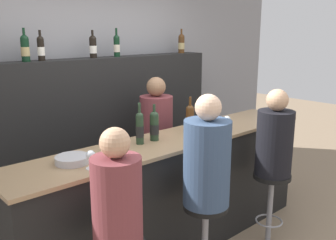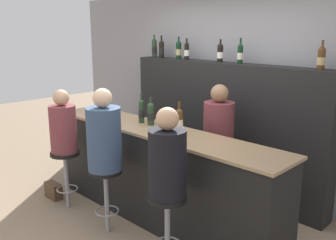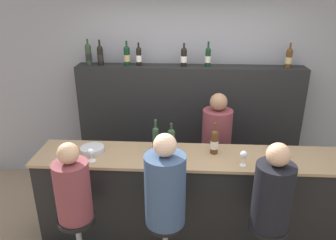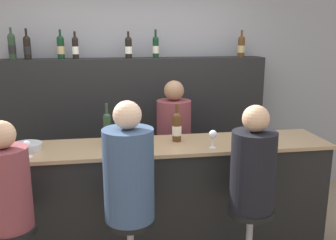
# 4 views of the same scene
# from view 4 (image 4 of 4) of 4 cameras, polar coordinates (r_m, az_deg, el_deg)

# --- Properties ---
(wall_back) EXTENTS (6.40, 0.05, 2.60)m
(wall_back) POSITION_cam_4_polar(r_m,az_deg,el_deg) (4.44, -5.02, 4.45)
(wall_back) COLOR gray
(wall_back) RESTS_ON ground_plane
(bar_counter) EXTENTS (3.08, 0.57, 1.06)m
(bar_counter) POSITION_cam_4_polar(r_m,az_deg,el_deg) (3.33, -2.84, -12.56)
(bar_counter) COLOR black
(bar_counter) RESTS_ON ground_plane
(back_bar_cabinet) EXTENTS (2.89, 0.28, 1.70)m
(back_bar_cabinet) POSITION_cam_4_polar(r_m,az_deg,el_deg) (4.32, -4.67, -1.93)
(back_bar_cabinet) COLOR black
(back_bar_cabinet) RESTS_ON ground_plane
(wine_bottle_counter_0) EXTENTS (0.07, 0.07, 0.35)m
(wine_bottle_counter_0) POSITION_cam_4_polar(r_m,az_deg,el_deg) (3.15, -9.23, -1.26)
(wine_bottle_counter_0) COLOR #233823
(wine_bottle_counter_0) RESTS_ON bar_counter
(wine_bottle_counter_1) EXTENTS (0.08, 0.08, 0.31)m
(wine_bottle_counter_1) POSITION_cam_4_polar(r_m,az_deg,el_deg) (3.15, -6.38, -1.32)
(wine_bottle_counter_1) COLOR #233823
(wine_bottle_counter_1) RESTS_ON bar_counter
(wine_bottle_counter_2) EXTENTS (0.08, 0.08, 0.33)m
(wine_bottle_counter_2) POSITION_cam_4_polar(r_m,az_deg,el_deg) (3.20, 1.35, -1.02)
(wine_bottle_counter_2) COLOR #4C2D14
(wine_bottle_counter_2) RESTS_ON bar_counter
(wine_bottle_backbar_0) EXTENTS (0.08, 0.08, 0.33)m
(wine_bottle_backbar_0) POSITION_cam_4_polar(r_m,az_deg,el_deg) (4.27, -22.69, 10.34)
(wine_bottle_backbar_0) COLOR #233823
(wine_bottle_backbar_0) RESTS_ON back_bar_cabinet
(wine_bottle_backbar_1) EXTENTS (0.08, 0.08, 0.32)m
(wine_bottle_backbar_1) POSITION_cam_4_polar(r_m,az_deg,el_deg) (4.23, -20.66, 10.34)
(wine_bottle_backbar_1) COLOR black
(wine_bottle_backbar_1) RESTS_ON back_bar_cabinet
(wine_bottle_backbar_2) EXTENTS (0.08, 0.08, 0.31)m
(wine_bottle_backbar_2) POSITION_cam_4_polar(r_m,az_deg,el_deg) (4.18, -16.03, 10.65)
(wine_bottle_backbar_2) COLOR black
(wine_bottle_backbar_2) RESTS_ON back_bar_cabinet
(wine_bottle_backbar_3) EXTENTS (0.07, 0.07, 0.29)m
(wine_bottle_backbar_3) POSITION_cam_4_polar(r_m,az_deg,el_deg) (4.17, -13.94, 10.69)
(wine_bottle_backbar_3) COLOR black
(wine_bottle_backbar_3) RESTS_ON back_bar_cabinet
(wine_bottle_backbar_4) EXTENTS (0.08, 0.08, 0.29)m
(wine_bottle_backbar_4) POSITION_cam_4_polar(r_m,az_deg,el_deg) (4.16, -6.04, 10.98)
(wine_bottle_backbar_4) COLOR black
(wine_bottle_backbar_4) RESTS_ON back_bar_cabinet
(wine_bottle_backbar_5) EXTENTS (0.07, 0.07, 0.31)m
(wine_bottle_backbar_5) POSITION_cam_4_polar(r_m,az_deg,el_deg) (4.19, -1.89, 11.11)
(wine_bottle_backbar_5) COLOR black
(wine_bottle_backbar_5) RESTS_ON back_bar_cabinet
(wine_bottle_backbar_6) EXTENTS (0.08, 0.08, 0.30)m
(wine_bottle_backbar_6) POSITION_cam_4_polar(r_m,az_deg,el_deg) (4.43, 11.10, 10.98)
(wine_bottle_backbar_6) COLOR #4C2D14
(wine_bottle_backbar_6) RESTS_ON back_bar_cabinet
(wine_glass_0) EXTENTS (0.08, 0.08, 0.13)m
(wine_glass_0) POSITION_cam_4_polar(r_m,az_deg,el_deg) (3.00, -20.72, -3.70)
(wine_glass_0) COLOR silver
(wine_glass_0) RESTS_ON bar_counter
(wine_glass_1) EXTENTS (0.07, 0.07, 0.15)m
(wine_glass_1) POSITION_cam_4_polar(r_m,az_deg,el_deg) (3.05, 6.87, -2.26)
(wine_glass_1) COLOR silver
(wine_glass_1) RESTS_ON bar_counter
(metal_bowl) EXTENTS (0.24, 0.24, 0.05)m
(metal_bowl) POSITION_cam_4_polar(r_m,az_deg,el_deg) (3.20, -20.76, -3.82)
(metal_bowl) COLOR #B7B7BC
(metal_bowl) RESTS_ON bar_counter
(guest_seated_left) EXTENTS (0.31, 0.31, 0.74)m
(guest_seated_left) POSITION_cam_4_polar(r_m,az_deg,el_deg) (2.69, -23.42, -8.85)
(guest_seated_left) COLOR brown
(guest_seated_left) RESTS_ON bar_stool_left
(bar_stool_middle) EXTENTS (0.34, 0.34, 0.70)m
(bar_stool_middle) POSITION_cam_4_polar(r_m,az_deg,el_deg) (2.82, -5.74, -17.53)
(bar_stool_middle) COLOR gray
(bar_stool_middle) RESTS_ON ground_plane
(guest_seated_middle) EXTENTS (0.35, 0.35, 0.84)m
(guest_seated_middle) POSITION_cam_4_polar(r_m,az_deg,el_deg) (2.59, -6.01, -7.58)
(guest_seated_middle) COLOR #334766
(guest_seated_middle) RESTS_ON bar_stool_middle
(bar_stool_right) EXTENTS (0.34, 0.34, 0.70)m
(bar_stool_right) POSITION_cam_4_polar(r_m,az_deg,el_deg) (3.00, 12.33, -15.80)
(bar_stool_right) COLOR gray
(bar_stool_right) RESTS_ON ground_plane
(guest_seated_right) EXTENTS (0.33, 0.33, 0.78)m
(guest_seated_right) POSITION_cam_4_polar(r_m,az_deg,el_deg) (2.79, 12.84, -6.82)
(guest_seated_right) COLOR black
(guest_seated_right) RESTS_ON bar_stool_right
(bartender) EXTENTS (0.35, 0.35, 1.51)m
(bartender) POSITION_cam_4_polar(r_m,az_deg,el_deg) (3.90, 0.88, -6.00)
(bartender) COLOR brown
(bartender) RESTS_ON ground_plane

